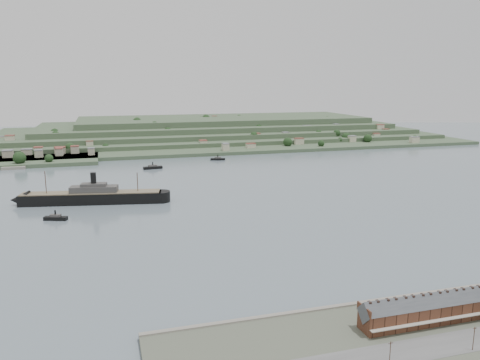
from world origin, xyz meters
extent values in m
plane|color=slate|center=(0.00, 0.00, 0.00)|extent=(1400.00, 1400.00, 0.00)
cube|color=gray|center=(0.00, -149.00, 1.30)|extent=(220.00, 2.00, 2.60)
cube|color=#49281A|center=(-10.00, -168.00, 5.50)|extent=(55.00, 8.00, 7.00)
cube|color=#3D4045|center=(-10.00, -168.00, 9.00)|extent=(55.60, 8.15, 8.15)
cube|color=#ACA798|center=(-10.00, -172.80, 5.00)|extent=(55.00, 1.60, 0.25)
cube|color=#49281A|center=(-37.50, -168.00, 10.00)|extent=(0.50, 8.40, 3.00)
cube|color=black|center=(-32.00, -168.00, 11.40)|extent=(0.90, 1.40, 3.20)
cube|color=black|center=(-26.50, -168.00, 11.40)|extent=(0.90, 1.40, 3.20)
cube|color=black|center=(-12.75, -168.00, 11.40)|extent=(0.90, 1.40, 3.20)
cube|color=black|center=(-7.25, -168.00, 11.40)|extent=(0.90, 1.40, 3.20)
cube|color=black|center=(6.50, -168.00, 11.40)|extent=(0.90, 1.40, 3.20)
cube|color=#3C5136|center=(0.00, 360.00, 2.00)|extent=(760.00, 260.00, 4.00)
cube|color=#3C5136|center=(20.00, 385.00, 6.50)|extent=(680.00, 220.00, 5.00)
cube|color=#3C5136|center=(35.00, 400.00, 12.00)|extent=(600.00, 200.00, 6.00)
cube|color=#3C5136|center=(50.00, 415.00, 18.50)|extent=(520.00, 180.00, 7.00)
cube|color=#3C5136|center=(65.00, 430.00, 26.00)|extent=(440.00, 160.00, 8.00)
cube|color=#3C5136|center=(-200.00, 250.00, 2.00)|extent=(150.00, 90.00, 4.00)
cube|color=gray|center=(-205.00, 208.00, 1.40)|extent=(22.00, 14.00, 2.80)
cube|color=black|center=(-128.41, 44.54, 3.80)|extent=(98.50, 30.14, 7.60)
cone|color=black|center=(-176.50, 53.19, 3.80)|extent=(15.13, 15.13, 13.03)
cylinder|color=black|center=(-80.31, 35.88, 3.80)|extent=(13.03, 13.03, 7.60)
cube|color=#6E6149|center=(-128.41, 44.54, 7.93)|extent=(96.17, 28.69, 0.65)
cube|color=#403E3C|center=(-126.27, 44.15, 10.32)|extent=(33.80, 15.39, 4.34)
cube|color=#403E3C|center=(-126.27, 44.15, 13.25)|extent=(18.45, 10.56, 2.71)
cylinder|color=black|center=(-126.27, 44.15, 17.38)|extent=(3.91, 3.91, 9.77)
cylinder|color=#432D1F|center=(-158.33, 49.92, 15.20)|extent=(0.54, 0.54, 17.38)
cylinder|color=#432D1F|center=(-96.34, 38.76, 14.12)|extent=(0.54, 0.54, 15.20)
cube|color=black|center=(-149.25, 7.41, 1.15)|extent=(14.80, 8.41, 2.30)
cube|color=#403E3C|center=(-149.25, 7.41, 2.87)|extent=(7.11, 5.05, 1.72)
cylinder|color=black|center=(-149.25, 7.41, 4.78)|extent=(0.96, 0.96, 3.35)
cube|color=black|center=(-72.66, 168.28, 1.24)|extent=(19.04, 7.25, 2.48)
cube|color=#403E3C|center=(-72.66, 168.28, 3.09)|extent=(8.77, 5.06, 1.86)
cylinder|color=black|center=(-72.66, 168.28, 5.16)|extent=(1.03, 1.03, 3.61)
cube|color=black|center=(1.81, 202.03, 1.08)|extent=(16.78, 8.33, 2.16)
cube|color=#403E3C|center=(1.81, 202.03, 2.70)|extent=(7.94, 5.27, 1.62)
cylinder|color=black|center=(1.81, 202.03, 4.49)|extent=(0.90, 0.90, 3.14)
camera|label=1|loc=(-117.21, -293.81, 84.46)|focal=35.00mm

